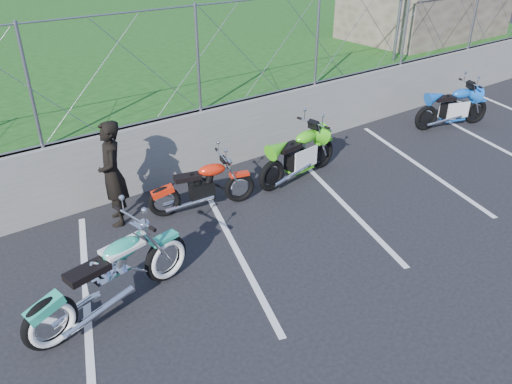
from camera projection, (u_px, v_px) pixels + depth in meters
ground at (270, 273)px, 7.35m from camera, size 90.00×90.00×0.00m
retaining_wall at (157, 154)px, 9.50m from camera, size 30.00×0.22×1.30m
grass_field at (20, 55)px, 16.55m from camera, size 30.00×20.00×1.30m
stone_building at (426, 6)px, 15.68m from camera, size 5.00×3.00×1.80m
chain_link_fence at (149, 68)px, 8.72m from camera, size 28.00×0.03×2.00m
sign_pole at (401, 1)px, 12.54m from camera, size 0.08×0.08×3.00m
parking_lines at (289, 218)px, 8.68m from camera, size 18.29×4.31×0.01m
cruiser_turquoise at (114, 278)px, 6.45m from camera, size 2.43×0.77×1.22m
naked_orange at (204, 188)px, 8.80m from camera, size 1.92×0.72×0.98m
sportbike_green at (299, 156)px, 9.84m from camera, size 2.11×0.75×1.10m
sportbike_blue at (453, 108)px, 12.37m from camera, size 2.04×0.86×1.09m
person_standing at (112, 174)px, 8.18m from camera, size 0.61×0.76×1.81m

